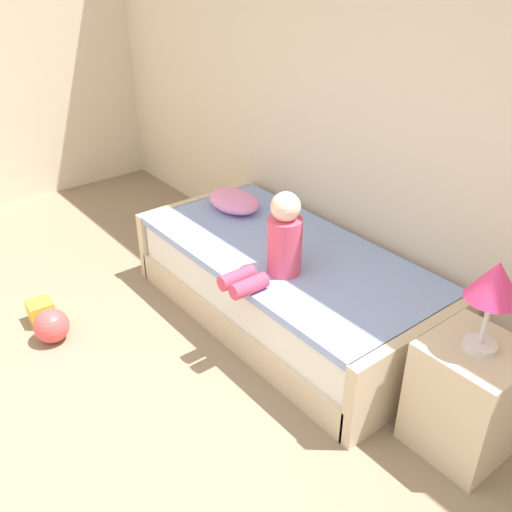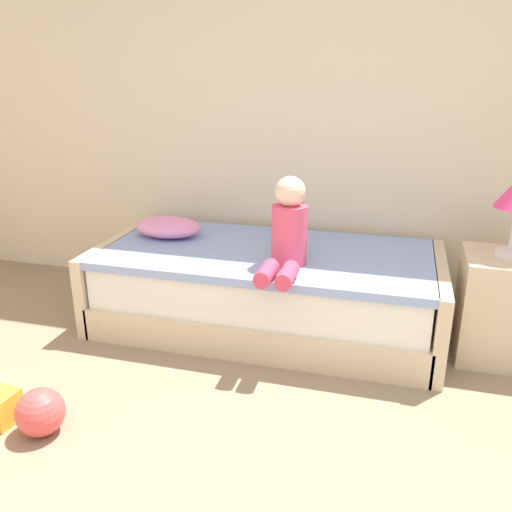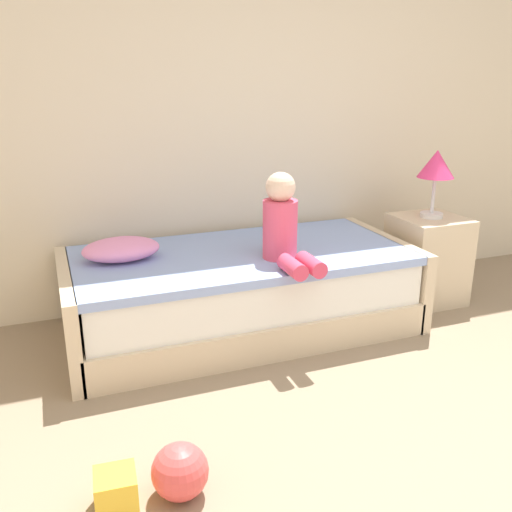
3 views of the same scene
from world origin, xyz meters
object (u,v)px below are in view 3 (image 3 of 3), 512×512
at_px(bed, 242,291).
at_px(toy_ball, 180,471).
at_px(pillow, 121,249).
at_px(table_lamp, 436,167).
at_px(nightstand, 427,259).
at_px(toy_block, 116,492).
at_px(child_figure, 283,226).

xyz_separation_m(bed, toy_ball, (-0.71, -1.31, -0.14)).
bearing_deg(toy_ball, pillow, 89.45).
bearing_deg(table_lamp, bed, 178.70).
distance_m(bed, table_lamp, 1.52).
bearing_deg(table_lamp, pillow, 176.34).
bearing_deg(toy_ball, bed, 61.55).
bearing_deg(toy_ball, table_lamp, 31.82).
bearing_deg(nightstand, bed, 178.70).
height_order(table_lamp, toy_ball, table_lamp).
bearing_deg(table_lamp, nightstand, 0.00).
bearing_deg(table_lamp, toy_ball, -148.18).
relative_size(bed, toy_block, 13.91).
relative_size(table_lamp, pillow, 1.02).
bearing_deg(child_figure, bed, 127.40).
height_order(pillow, toy_block, pillow).
xyz_separation_m(bed, pillow, (-0.70, 0.10, 0.32)).
bearing_deg(child_figure, pillow, 159.32).
xyz_separation_m(table_lamp, child_figure, (-1.18, -0.20, -0.23)).
xyz_separation_m(table_lamp, toy_ball, (-2.06, -1.28, -0.83)).
relative_size(child_figure, pillow, 1.16).
xyz_separation_m(table_lamp, toy_block, (-2.30, -1.26, -0.86)).
bearing_deg(toy_block, toy_ball, -3.80).
xyz_separation_m(pillow, toy_ball, (-0.01, -1.41, -0.46)).
bearing_deg(pillow, child_figure, -20.68).
height_order(nightstand, toy_block, nightstand).
height_order(child_figure, toy_block, child_figure).
xyz_separation_m(nightstand, table_lamp, (0.00, 0.00, 0.64)).
xyz_separation_m(child_figure, pillow, (-0.87, 0.33, -0.14)).
relative_size(nightstand, child_figure, 1.18).
bearing_deg(toy_ball, nightstand, 31.82).
distance_m(child_figure, toy_block, 1.67).
relative_size(bed, toy_ball, 9.70).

